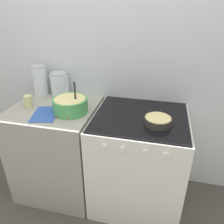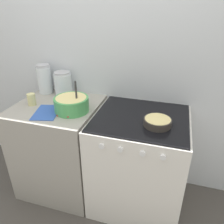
# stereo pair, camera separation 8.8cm
# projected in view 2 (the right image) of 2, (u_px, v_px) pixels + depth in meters

# --- Properties ---
(ground_plane) EXTENTS (12.00, 12.00, 0.00)m
(ground_plane) POSITION_uv_depth(u_px,v_px,m) (84.00, 217.00, 1.93)
(ground_plane) COLOR #4C4742
(wall_back) EXTENTS (4.55, 0.05, 2.40)m
(wall_back) POSITION_uv_depth(u_px,v_px,m) (108.00, 63.00, 2.00)
(wall_back) COLOR silver
(wall_back) RESTS_ON ground_plane
(countertop_cabinet) EXTENTS (0.72, 0.69, 0.89)m
(countertop_cabinet) POSITION_uv_depth(u_px,v_px,m) (61.00, 147.00, 2.11)
(countertop_cabinet) COLOR #9E998E
(countertop_cabinet) RESTS_ON ground_plane
(stove) EXTENTS (0.76, 0.71, 0.89)m
(stove) POSITION_uv_depth(u_px,v_px,m) (138.00, 162.00, 1.92)
(stove) COLOR white
(stove) RESTS_ON ground_plane
(mixing_bowl) EXTENTS (0.28, 0.28, 0.26)m
(mixing_bowl) POSITION_uv_depth(u_px,v_px,m) (72.00, 103.00, 1.78)
(mixing_bowl) COLOR #4CA559
(mixing_bowl) RESTS_ON countertop_cabinet
(baking_pan) EXTENTS (0.20, 0.20, 0.06)m
(baking_pan) POSITION_uv_depth(u_px,v_px,m) (157.00, 122.00, 1.59)
(baking_pan) COLOR #38332D
(baking_pan) RESTS_ON stove
(storage_jar_left) EXTENTS (0.14, 0.14, 0.28)m
(storage_jar_left) POSITION_uv_depth(u_px,v_px,m) (45.00, 81.00, 2.13)
(storage_jar_left) COLOR silver
(storage_jar_left) RESTS_ON countertop_cabinet
(storage_jar_middle) EXTENTS (0.17, 0.17, 0.23)m
(storage_jar_middle) POSITION_uv_depth(u_px,v_px,m) (63.00, 85.00, 2.09)
(storage_jar_middle) COLOR silver
(storage_jar_middle) RESTS_ON countertop_cabinet
(tin_can) EXTENTS (0.07, 0.07, 0.10)m
(tin_can) POSITION_uv_depth(u_px,v_px,m) (32.00, 99.00, 1.90)
(tin_can) COLOR beige
(tin_can) RESTS_ON countertop_cabinet
(recipe_page) EXTENTS (0.25, 0.31, 0.01)m
(recipe_page) POSITION_uv_depth(u_px,v_px,m) (47.00, 112.00, 1.78)
(recipe_page) COLOR #3359B2
(recipe_page) RESTS_ON countertop_cabinet
(measuring_spoon) EXTENTS (0.12, 0.04, 0.04)m
(measuring_spoon) POSITION_uv_depth(u_px,v_px,m) (67.00, 116.00, 1.70)
(measuring_spoon) COLOR red
(measuring_spoon) RESTS_ON countertop_cabinet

